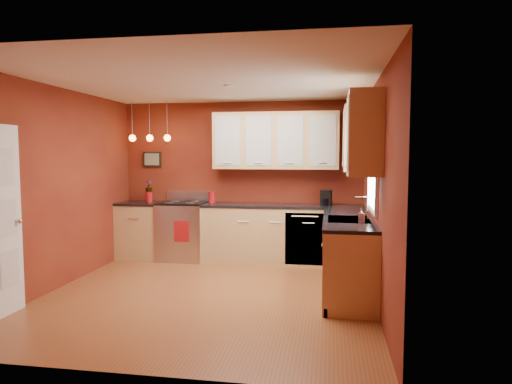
% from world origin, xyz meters
% --- Properties ---
extents(floor, '(4.20, 4.20, 0.00)m').
position_xyz_m(floor, '(0.00, 0.00, 0.00)').
color(floor, brown).
rests_on(floor, ground).
extents(ceiling, '(4.00, 4.20, 0.02)m').
position_xyz_m(ceiling, '(0.00, 0.00, 2.60)').
color(ceiling, beige).
rests_on(ceiling, wall_back).
extents(wall_back, '(4.00, 0.02, 2.60)m').
position_xyz_m(wall_back, '(0.00, 2.10, 1.30)').
color(wall_back, maroon).
rests_on(wall_back, floor).
extents(wall_front, '(4.00, 0.02, 2.60)m').
position_xyz_m(wall_front, '(0.00, -2.10, 1.30)').
color(wall_front, maroon).
rests_on(wall_front, floor).
extents(wall_left, '(0.02, 4.20, 2.60)m').
position_xyz_m(wall_left, '(-2.00, 0.00, 1.30)').
color(wall_left, maroon).
rests_on(wall_left, floor).
extents(wall_right, '(0.02, 4.20, 2.60)m').
position_xyz_m(wall_right, '(2.00, 0.00, 1.30)').
color(wall_right, maroon).
rests_on(wall_right, floor).
extents(base_cabinets_back_left, '(0.70, 0.60, 0.90)m').
position_xyz_m(base_cabinets_back_left, '(-1.65, 1.80, 0.45)').
color(base_cabinets_back_left, tan).
rests_on(base_cabinets_back_left, floor).
extents(base_cabinets_back_right, '(2.54, 0.60, 0.90)m').
position_xyz_m(base_cabinets_back_right, '(0.73, 1.80, 0.45)').
color(base_cabinets_back_right, tan).
rests_on(base_cabinets_back_right, floor).
extents(base_cabinets_right, '(0.60, 2.10, 0.90)m').
position_xyz_m(base_cabinets_right, '(1.70, 0.45, 0.45)').
color(base_cabinets_right, tan).
rests_on(base_cabinets_right, floor).
extents(counter_back_left, '(0.70, 0.62, 0.04)m').
position_xyz_m(counter_back_left, '(-1.65, 1.80, 0.92)').
color(counter_back_left, black).
rests_on(counter_back_left, base_cabinets_back_left).
extents(counter_back_right, '(2.54, 0.62, 0.04)m').
position_xyz_m(counter_back_right, '(0.73, 1.80, 0.92)').
color(counter_back_right, black).
rests_on(counter_back_right, base_cabinets_back_right).
extents(counter_right, '(0.62, 2.10, 0.04)m').
position_xyz_m(counter_right, '(1.70, 0.45, 0.92)').
color(counter_right, black).
rests_on(counter_right, base_cabinets_right).
extents(gas_range, '(0.76, 0.64, 1.11)m').
position_xyz_m(gas_range, '(-0.92, 1.80, 0.48)').
color(gas_range, silver).
rests_on(gas_range, floor).
extents(dishwasher_front, '(0.60, 0.02, 0.80)m').
position_xyz_m(dishwasher_front, '(1.10, 1.51, 0.45)').
color(dishwasher_front, silver).
rests_on(dishwasher_front, base_cabinets_back_right).
extents(sink, '(0.50, 0.70, 0.33)m').
position_xyz_m(sink, '(1.70, 0.30, 0.92)').
color(sink, gray).
rests_on(sink, counter_right).
extents(window, '(0.06, 1.02, 1.22)m').
position_xyz_m(window, '(1.97, 0.30, 1.69)').
color(window, white).
rests_on(window, wall_right).
extents(upper_cabinets_back, '(2.00, 0.35, 0.90)m').
position_xyz_m(upper_cabinets_back, '(0.60, 1.93, 1.95)').
color(upper_cabinets_back, tan).
rests_on(upper_cabinets_back, wall_back).
extents(upper_cabinets_right, '(0.35, 1.95, 0.90)m').
position_xyz_m(upper_cabinets_right, '(1.82, 0.32, 1.95)').
color(upper_cabinets_right, tan).
rests_on(upper_cabinets_right, wall_right).
extents(wall_picture, '(0.32, 0.03, 0.26)m').
position_xyz_m(wall_picture, '(-1.55, 2.08, 1.65)').
color(wall_picture, black).
rests_on(wall_picture, wall_back).
extents(pendant_lights, '(0.71, 0.11, 0.66)m').
position_xyz_m(pendant_lights, '(-1.45, 1.75, 2.01)').
color(pendant_lights, gray).
rests_on(pendant_lights, ceiling).
extents(red_canister, '(0.12, 0.12, 0.18)m').
position_xyz_m(red_canister, '(-0.45, 1.89, 1.03)').
color(red_canister, '#9F1115').
rests_on(red_canister, counter_back_right).
extents(red_vase, '(0.11, 0.11, 0.17)m').
position_xyz_m(red_vase, '(-1.51, 1.82, 1.03)').
color(red_vase, '#9F1115').
rests_on(red_vase, counter_back_left).
extents(flowers, '(0.13, 0.13, 0.21)m').
position_xyz_m(flowers, '(-1.51, 1.82, 1.20)').
color(flowers, '#9F1115').
rests_on(flowers, red_vase).
extents(coffee_maker, '(0.19, 0.18, 0.24)m').
position_xyz_m(coffee_maker, '(1.41, 1.80, 1.05)').
color(coffee_maker, black).
rests_on(coffee_maker, counter_back_right).
extents(soap_pump, '(0.08, 0.09, 0.17)m').
position_xyz_m(soap_pump, '(1.83, -0.01, 1.02)').
color(soap_pump, silver).
rests_on(soap_pump, counter_right).
extents(dish_towel, '(0.24, 0.02, 0.33)m').
position_xyz_m(dish_towel, '(-0.84, 1.47, 0.52)').
color(dish_towel, '#9F1115').
rests_on(dish_towel, gas_range).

